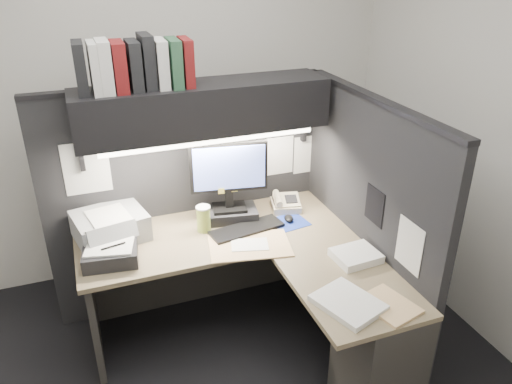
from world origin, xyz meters
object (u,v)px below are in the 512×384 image
(keyboard, at_px, (247,229))
(overhead_shelf, at_px, (203,108))
(telephone, at_px, (286,203))
(coffee_cup, at_px, (204,219))
(desk, at_px, (294,309))
(printer, at_px, (110,226))
(monitor, at_px, (229,190))
(notebook_stack, at_px, (111,254))

(keyboard, bearing_deg, overhead_shelf, 117.53)
(overhead_shelf, bearing_deg, keyboard, -53.18)
(overhead_shelf, distance_m, keyboard, 0.82)
(telephone, relative_size, coffee_cup, 1.25)
(desk, xyz_separation_m, coffee_cup, (-0.37, 0.60, 0.37))
(coffee_cup, bearing_deg, desk, -58.39)
(overhead_shelf, height_order, coffee_cup, overhead_shelf)
(keyboard, distance_m, printer, 0.86)
(overhead_shelf, distance_m, telephone, 0.91)
(monitor, height_order, coffee_cup, monitor)
(coffee_cup, height_order, notebook_stack, coffee_cup)
(telephone, height_order, notebook_stack, notebook_stack)
(desk, height_order, monitor, monitor)
(desk, xyz_separation_m, notebook_stack, (-0.97, 0.45, 0.33))
(overhead_shelf, bearing_deg, telephone, -5.50)
(coffee_cup, relative_size, printer, 0.39)
(desk, distance_m, printer, 1.25)
(monitor, distance_m, printer, 0.79)
(desk, xyz_separation_m, monitor, (-0.17, 0.70, 0.50))
(overhead_shelf, distance_m, coffee_cup, 0.71)
(printer, height_order, notebook_stack, printer)
(overhead_shelf, relative_size, notebook_stack, 5.07)
(overhead_shelf, height_order, printer, overhead_shelf)
(desk, distance_m, keyboard, 0.60)
(keyboard, bearing_deg, printer, 155.50)
(telephone, bearing_deg, printer, -167.54)
(notebook_stack, bearing_deg, keyboard, 3.34)
(monitor, xyz_separation_m, notebook_stack, (-0.81, -0.24, -0.17))
(desk, xyz_separation_m, overhead_shelf, (-0.30, 0.75, 1.06))
(keyboard, height_order, printer, printer)
(overhead_shelf, xyz_separation_m, notebook_stack, (-0.67, -0.30, -0.72))
(keyboard, xyz_separation_m, coffee_cup, (-0.26, 0.10, 0.07))
(overhead_shelf, xyz_separation_m, printer, (-0.64, -0.02, -0.69))
(desk, bearing_deg, printer, 142.25)
(printer, bearing_deg, notebook_stack, -108.13)
(desk, relative_size, coffee_cup, 10.39)
(coffee_cup, xyz_separation_m, printer, (-0.57, 0.12, 0.00))
(monitor, bearing_deg, desk, -66.68)
(monitor, distance_m, telephone, 0.45)
(desk, bearing_deg, keyboard, 102.86)
(desk, bearing_deg, overhead_shelf, 111.79)
(desk, distance_m, notebook_stack, 1.12)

